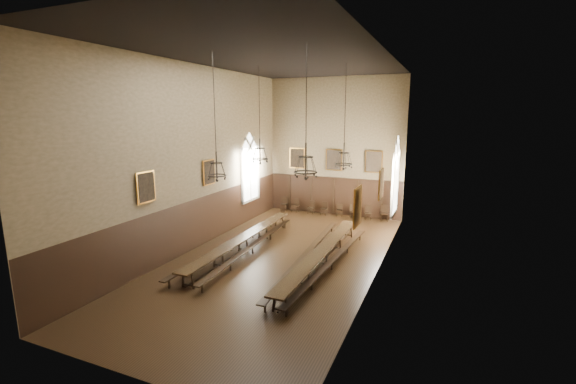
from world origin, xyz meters
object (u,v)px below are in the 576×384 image
Objects in this scene: bench_right_inner at (307,256)px; chair_0 at (284,207)px; chair_7 at (384,216)px; table_right at (322,258)px; bench_left_inner at (253,248)px; chair_2 at (311,210)px; table_left at (243,244)px; chair_4 at (340,212)px; chandelier_front_left at (217,167)px; chandelier_front_right at (306,164)px; bench_left_outer at (231,245)px; chair_3 at (324,211)px; chair_6 at (368,215)px; bench_right_outer at (332,264)px; chandelier_back_right at (344,158)px; chair_5 at (353,214)px; chair_1 at (295,208)px; chandelier_back_left at (260,153)px.

chair_0 reaches higher than bench_right_inner.
table_right is at bearing -111.66° from chair_7.
chair_2 reaches higher than bench_left_inner.
chair_4 is at bearing 73.00° from table_left.
chandelier_front_left is (-3.01, -2.51, 4.25)m from bench_right_inner.
chandelier_front_right reaches higher than table_left.
chandelier_front_left is at bearing -82.23° from table_left.
chair_3 reaches higher than bench_left_outer.
bench_right_inner is at bearing -0.83° from bench_left_inner.
chair_7 is at bearing -10.56° from chair_6.
bench_right_inner is 5.78m from chandelier_front_left.
chair_4 reaches higher than bench_left_outer.
chandelier_front_right is at bearing -74.70° from chair_3.
chair_4 is at bearing 78.67° from chandelier_front_left.
bench_right_outer is 1.95× the size of chandelier_front_left.
table_left is 3.37m from bench_right_inner.
chandelier_back_right reaches higher than chair_7.
chair_5 is 2.00m from chair_7.
chair_6 reaches higher than bench_right_inner.
bench_left_inner is 11.31× the size of chair_4.
chair_1 is 5.02m from chair_6.
chair_3 is at bearing 102.46° from bench_right_inner.
chandelier_back_left reaches higher than table_right.
chair_2 is at bearing -9.59° from chair_0.
chair_2 is (1.21, 8.46, -0.02)m from bench_left_outer.
chandelier_back_left is at bearing 149.10° from table_right.
chair_1 is 12.92m from chandelier_front_right.
bench_left_outer is 2.05× the size of chandelier_back_left.
table_left is at bearing 146.70° from chandelier_front_right.
chandelier_back_right is (5.64, -5.58, 4.24)m from chair_0.
chair_0 is 2.04m from chair_2.
bench_left_outer is at bearing -80.14° from chair_1.
chair_0 reaches higher than chair_4.
chair_5 is at bearing 169.76° from chair_7.
bench_right_inner is 2.29× the size of chandelier_front_right.
chandelier_front_right is (0.04, -5.50, 0.33)m from chandelier_back_right.
chair_2 is 1.95m from chair_4.
chandelier_back_left is (-0.80, -5.97, 4.37)m from chair_2.
chandelier_back_right reaches higher than table_left.
table_left is 11.37× the size of chair_4.
chair_3 is (0.90, 0.01, 0.00)m from chair_2.
chandelier_front_left is (0.96, -2.45, 4.27)m from bench_left_outer.
bench_left_outer is 8.51m from chair_0.
chair_2 is at bearing 173.44° from chair_4.
chandelier_back_left and chandelier_front_left have the same top height.
chair_0 is at bearing 101.67° from chandelier_back_left.
chandelier_back_left is at bearing -145.95° from chair_7.
table_right is 2.02× the size of chandelier_front_left.
table_right is 10.81× the size of chair_1.
chair_6 reaches higher than bench_left_outer.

